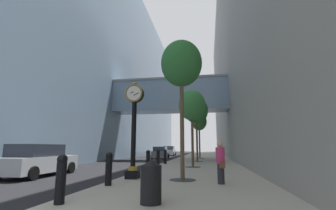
{
  "coord_description": "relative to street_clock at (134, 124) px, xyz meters",
  "views": [
    {
      "loc": [
        4.04,
        -2.48,
        1.5
      ],
      "look_at": [
        0.96,
        15.44,
        4.78
      ],
      "focal_mm": 25.03,
      "sensor_mm": 36.0,
      "label": 1
    }
  ],
  "objects": [
    {
      "name": "building_block_left",
      "position": [
        -12.44,
        22.21,
        11.64
      ],
      "size": [
        23.05,
        80.0,
        28.49
      ],
      "color": "#758EA8",
      "rests_on": "ground"
    },
    {
      "name": "bollard_fourth",
      "position": [
        -0.28,
        3.75,
        -1.79
      ],
      "size": [
        0.25,
        0.25,
        1.19
      ],
      "color": "black",
      "rests_on": "sidewalk_right"
    },
    {
      "name": "bollard_sixth",
      "position": [
        -0.28,
        9.43,
        -1.79
      ],
      "size": [
        0.25,
        0.25,
        1.19
      ],
      "color": "black",
      "rests_on": "sidewalk_right"
    },
    {
      "name": "trash_bin",
      "position": [
        1.91,
        -4.38,
        -1.87
      ],
      "size": [
        0.53,
        0.53,
        1.05
      ],
      "color": "black",
      "rests_on": "sidewalk_right"
    },
    {
      "name": "street_tree_far",
      "position": [
        2.22,
        19.64,
        2.09
      ],
      "size": [
        1.93,
        1.93,
        5.66
      ],
      "color": "#333335",
      "rests_on": "sidewalk_right"
    },
    {
      "name": "street_tree_mid_far",
      "position": [
        2.22,
        13.06,
        2.52
      ],
      "size": [
        2.31,
        2.31,
        6.29
      ],
      "color": "#333335",
      "rests_on": "sidewalk_right"
    },
    {
      "name": "bollard_second",
      "position": [
        -0.28,
        -1.94,
        -1.79
      ],
      "size": [
        0.25,
        0.25,
        1.19
      ],
      "color": "black",
      "rests_on": "sidewalk_right"
    },
    {
      "name": "building_block_right",
      "position": [
        10.22,
        22.25,
        12.42
      ],
      "size": [
        9.0,
        80.0,
        29.94
      ],
      "color": "gray",
      "rests_on": "ground"
    },
    {
      "name": "pedestrian_walking",
      "position": [
        3.77,
        -0.9,
        -1.58
      ],
      "size": [
        0.41,
        0.5,
        1.58
      ],
      "color": "#23232D",
      "rests_on": "sidewalk_right"
    },
    {
      "name": "sidewalk_right",
      "position": [
        2.51,
        22.25,
        -2.48
      ],
      "size": [
        6.42,
        80.0,
        0.14
      ],
      "primitive_type": "cube",
      "color": "#ADA593",
      "rests_on": "ground"
    },
    {
      "name": "car_grey_mid",
      "position": [
        -2.95,
        20.46,
        -1.78
      ],
      "size": [
        2.08,
        4.18,
        1.57
      ],
      "color": "slate",
      "rests_on": "ground"
    },
    {
      "name": "street_tree_mid_near",
      "position": [
        2.22,
        6.48,
        1.9
      ],
      "size": [
        1.94,
        1.94,
        5.48
      ],
      "color": "#333335",
      "rests_on": "sidewalk_right"
    },
    {
      "name": "bollard_fifth",
      "position": [
        -0.28,
        6.59,
        -1.79
      ],
      "size": [
        0.25,
        0.25,
        1.19
      ],
      "color": "black",
      "rests_on": "sidewalk_right"
    },
    {
      "name": "street_tree_near",
      "position": [
        2.22,
        -0.1,
        2.65
      ],
      "size": [
        1.87,
        1.87,
        6.21
      ],
      "color": "#333335",
      "rests_on": "sidewalk_right"
    },
    {
      "name": "bollard_nearest",
      "position": [
        -0.28,
        -4.78,
        -1.79
      ],
      "size": [
        0.25,
        0.25,
        1.19
      ],
      "color": "black",
      "rests_on": "sidewalk_right"
    },
    {
      "name": "ground_plane",
      "position": [
        -0.7,
        19.25,
        -2.55
      ],
      "size": [
        110.0,
        110.0,
        0.0
      ],
      "primitive_type": "plane",
      "color": "black",
      "rests_on": "ground"
    },
    {
      "name": "street_clock",
      "position": [
        0.0,
        0.0,
        0.0
      ],
      "size": [
        0.84,
        0.55,
        4.39
      ],
      "color": "black",
      "rests_on": "sidewalk_right"
    },
    {
      "name": "car_white_far",
      "position": [
        -3.63,
        31.92,
        -1.74
      ],
      "size": [
        2.13,
        4.5,
        1.67
      ],
      "color": "silver",
      "rests_on": "ground"
    },
    {
      "name": "car_silver_near",
      "position": [
        -5.57,
        1.1,
        -1.75
      ],
      "size": [
        2.14,
        4.61,
        1.65
      ],
      "color": "#B7BABF",
      "rests_on": "ground"
    }
  ]
}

